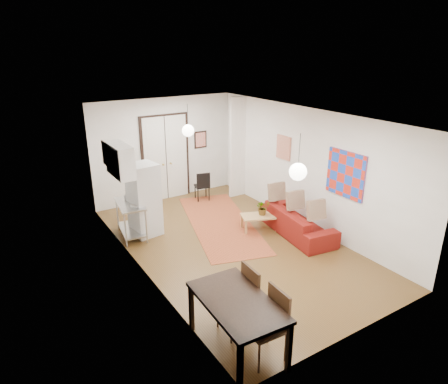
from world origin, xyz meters
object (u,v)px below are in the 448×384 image
black_side_chair (201,183)px  coffee_table (259,217)px  kitchen_counter (131,215)px  fridge (144,200)px  dining_chair_far (260,317)px  dining_chair_near (233,293)px  dining_table (237,306)px  sofa (297,221)px

black_side_chair → coffee_table: bearing=107.9°
kitchen_counter → black_side_chair: size_ratio=1.35×
fridge → dining_chair_far: size_ratio=1.62×
dining_chair_near → dining_table: bearing=-24.9°
black_side_chair → fridge: bearing=44.4°
dining_table → dining_chair_far: (0.24, -0.23, -0.15)m
dining_chair_far → kitchen_counter: bearing=-174.4°
sofa → coffee_table: bearing=52.4°
fridge → coffee_table: bearing=-35.6°
fridge → dining_chair_far: bearing=-99.1°
coffee_table → black_side_chair: black_side_chair is taller
coffee_table → sofa: bearing=-45.6°
kitchen_counter → fridge: fridge is taller
dining_table → dining_chair_near: (0.24, 0.46, -0.15)m
dining_chair_near → black_side_chair: size_ratio=1.25×
coffee_table → kitchen_counter: (-2.73, 1.32, 0.19)m
kitchen_counter → fridge: (0.32, -0.06, 0.34)m
dining_chair_near → coffee_table: bearing=139.3°
fridge → dining_chair_far: 4.59m
sofa → dining_table: size_ratio=1.36×
dining_chair_near → black_side_chair: 5.70m
dining_chair_far → black_side_chair: (2.30, 5.90, -0.12)m
sofa → dining_chair_far: size_ratio=2.03×
dining_chair_far → coffee_table: bearing=145.8°
coffee_table → dining_chair_near: 3.64m
dining_chair_far → fridge: bearing=-178.4°
kitchen_counter → dining_chair_near: 3.97m
kitchen_counter → dining_table: (-0.00, -4.42, 0.24)m
coffee_table → dining_table: dining_table is taller
dining_table → sofa: bearing=36.1°
coffee_table → dining_chair_far: bearing=-126.8°
fridge → dining_chair_near: size_ratio=1.62×
sofa → kitchen_counter: bearing=67.7°
sofa → black_side_chair: 3.33m
coffee_table → dining_table: size_ratio=0.61×
dining_chair_near → black_side_chair: bearing=158.9°
sofa → dining_chair_near: (-3.12, -1.99, 0.30)m
dining_table → dining_chair_near: dining_chair_near is taller
sofa → dining_chair_far: (-3.12, -2.68, 0.30)m
dining_table → dining_chair_near: 0.54m
dining_table → fridge: bearing=85.7°
dining_table → black_side_chair: size_ratio=1.87×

